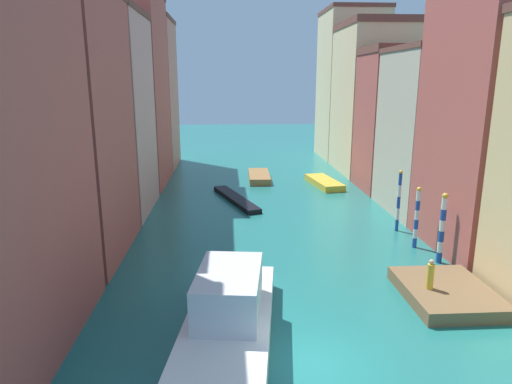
{
  "coord_description": "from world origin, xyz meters",
  "views": [
    {
      "loc": [
        -3.42,
        -15.8,
        11.06
      ],
      "look_at": [
        -1.05,
        22.8,
        1.5
      ],
      "focal_mm": 31.86,
      "sensor_mm": 36.0,
      "label": 1
    }
  ],
  "objects": [
    {
      "name": "waterfront_dock",
      "position": [
        7.76,
        5.13,
        0.35
      ],
      "size": [
        4.31,
        5.47,
        0.69
      ],
      "color": "brown",
      "rests_on": "ground"
    },
    {
      "name": "building_left_3",
      "position": [
        -14.2,
        33.67,
        10.01
      ],
      "size": [
        8.15,
        11.11,
        20.0
      ],
      "color": "#B25147",
      "rests_on": "ground"
    },
    {
      "name": "person_on_dock",
      "position": [
        6.73,
        4.97,
        1.43
      ],
      "size": [
        0.36,
        0.36,
        1.59
      ],
      "color": "gold",
      "rests_on": "waterfront_dock"
    },
    {
      "name": "building_left_2",
      "position": [
        -14.2,
        23.02,
        8.32
      ],
      "size": [
        8.15,
        9.54,
        16.62
      ],
      "color": "tan",
      "rests_on": "ground"
    },
    {
      "name": "building_right_3",
      "position": [
        14.2,
        29.57,
        7.15
      ],
      "size": [
        8.15,
        7.33,
        14.28
      ],
      "color": "#B25147",
      "rests_on": "ground"
    },
    {
      "name": "building_left_1",
      "position": [
        -14.2,
        12.86,
        8.35
      ],
      "size": [
        8.15,
        10.14,
        16.68
      ],
      "color": "#B25147",
      "rests_on": "ground"
    },
    {
      "name": "motorboat_1",
      "position": [
        6.84,
        31.37,
        0.33
      ],
      "size": [
        3.22,
        6.92,
        0.66
      ],
      "color": "gold",
      "rests_on": "ground"
    },
    {
      "name": "gondola_black",
      "position": [
        -2.8,
        25.46,
        0.21
      ],
      "size": [
        4.34,
        9.57,
        0.42
      ],
      "color": "black",
      "rests_on": "ground"
    },
    {
      "name": "mooring_pole_2",
      "position": [
        9.16,
        16.05,
        2.37
      ],
      "size": [
        0.27,
        0.27,
        4.65
      ],
      "color": "#1E479E",
      "rests_on": "ground"
    },
    {
      "name": "building_right_4",
      "position": [
        14.2,
        39.14,
        8.88
      ],
      "size": [
        8.15,
        11.37,
        17.73
      ],
      "color": "beige",
      "rests_on": "ground"
    },
    {
      "name": "building_right_1",
      "position": [
        14.2,
        12.2,
        10.42
      ],
      "size": [
        8.15,
        9.14,
        20.81
      ],
      "color": "#B25147",
      "rests_on": "ground"
    },
    {
      "name": "mooring_pole_1",
      "position": [
        9.11,
        12.56,
        2.15
      ],
      "size": [
        0.31,
        0.31,
        4.21
      ],
      "color": "#1E479E",
      "rests_on": "ground"
    },
    {
      "name": "mooring_pole_0",
      "position": [
        9.56,
        9.87,
        2.29
      ],
      "size": [
        0.37,
        0.37,
        4.47
      ],
      "color": "#1E479E",
      "rests_on": "ground"
    },
    {
      "name": "vaporetto_white",
      "position": [
        -3.48,
        2.4,
        1.12
      ],
      "size": [
        4.85,
        10.49,
        3.07
      ],
      "color": "white",
      "rests_on": "ground"
    },
    {
      "name": "building_right_2",
      "position": [
        14.2,
        21.19,
        6.88
      ],
      "size": [
        8.15,
        8.99,
        13.75
      ],
      "color": "#BCB299",
      "rests_on": "ground"
    },
    {
      "name": "ground_plane",
      "position": [
        0.0,
        24.5,
        0.0
      ],
      "size": [
        154.0,
        154.0,
        0.0
      ],
      "primitive_type": "plane",
      "color": "#1E6B66"
    },
    {
      "name": "building_left_4",
      "position": [
        -14.2,
        44.11,
        9.3
      ],
      "size": [
        8.15,
        9.6,
        18.59
      ],
      "color": "#C6705B",
      "rests_on": "ground"
    },
    {
      "name": "motorboat_0",
      "position": [
        0.04,
        34.73,
        0.36
      ],
      "size": [
        2.45,
        6.71,
        0.72
      ],
      "color": "olive",
      "rests_on": "ground"
    },
    {
      "name": "building_right_5",
      "position": [
        14.2,
        50.15,
        10.33
      ],
      "size": [
        8.15,
        10.33,
        20.65
      ],
      "color": "beige",
      "rests_on": "ground"
    }
  ]
}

